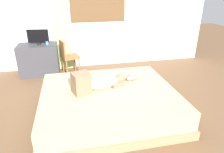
{
  "coord_description": "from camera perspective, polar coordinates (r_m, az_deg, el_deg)",
  "views": [
    {
      "loc": [
        -0.5,
        -2.84,
        1.96
      ],
      "look_at": [
        0.15,
        0.22,
        0.58
      ],
      "focal_mm": 32.42,
      "sensor_mm": 36.0,
      "label": 1
    }
  ],
  "objects": [
    {
      "name": "curtain_left",
      "position": [
        5.22,
        -14.26,
        15.02
      ],
      "size": [
        0.44,
        0.06,
        2.46
      ],
      "primitive_type": "cube",
      "color": "#ADCC75",
      "rests_on": "ground"
    },
    {
      "name": "chair_by_desk",
      "position": [
        4.88,
        -12.49,
        5.87
      ],
      "size": [
        0.48,
        0.48,
        0.86
      ],
      "color": "brown",
      "rests_on": "ground"
    },
    {
      "name": "tv_monitor",
      "position": [
        5.05,
        -20.14,
        10.48
      ],
      "size": [
        0.48,
        0.1,
        0.35
      ],
      "color": "black",
      "rests_on": "desk"
    },
    {
      "name": "person_lying",
      "position": [
        3.29,
        -4.04,
        -1.72
      ],
      "size": [
        0.93,
        0.51,
        0.34
      ],
      "color": "silver",
      "rests_on": "bed"
    },
    {
      "name": "bed",
      "position": [
        3.4,
        -0.95,
        -7.2
      ],
      "size": [
        2.21,
        1.87,
        0.43
      ],
      "color": "#997A56",
      "rests_on": "ground"
    },
    {
      "name": "cat",
      "position": [
        3.65,
        6.08,
        0.03
      ],
      "size": [
        0.31,
        0.25,
        0.21
      ],
      "color": "gray",
      "rests_on": "bed"
    },
    {
      "name": "back_wall_with_window",
      "position": [
        5.34,
        -6.91,
        18.19
      ],
      "size": [
        6.4,
        0.14,
        2.9
      ],
      "color": "silver",
      "rests_on": "ground"
    },
    {
      "name": "desk",
      "position": [
        5.2,
        -19.83,
        4.51
      ],
      "size": [
        0.9,
        0.56,
        0.74
      ],
      "color": "#38383D",
      "rests_on": "ground"
    },
    {
      "name": "ground_plane",
      "position": [
        3.49,
        -1.72,
        -10.43
      ],
      "size": [
        16.0,
        16.0,
        0.0
      ],
      "primitive_type": "plane",
      "color": "brown"
    },
    {
      "name": "cup",
      "position": [
        4.98,
        -17.84,
        8.93
      ],
      "size": [
        0.06,
        0.06,
        0.08
      ],
      "primitive_type": "cylinder",
      "color": "teal",
      "rests_on": "desk"
    }
  ]
}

